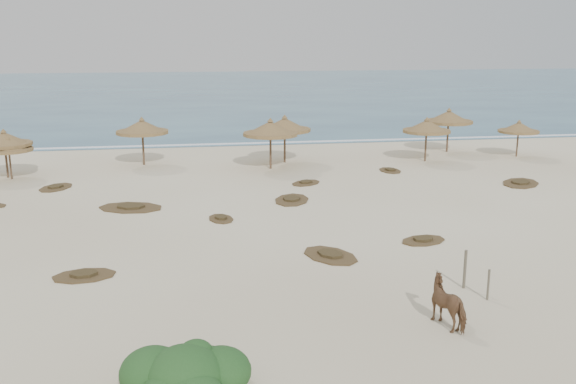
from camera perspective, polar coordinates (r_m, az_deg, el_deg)
name	(u,v)px	position (r m, az deg, el deg)	size (l,w,h in m)	color
ground	(293,258)	(24.03, 0.45, -5.85)	(160.00, 160.00, 0.00)	beige
ocean	(210,90)	(97.72, -6.93, 8.96)	(200.00, 100.00, 0.01)	#255070
foam_line	(237,144)	(49.13, -4.59, 4.29)	(70.00, 0.60, 0.01)	white
palapa_0	(4,140)	(40.37, -23.92, 4.27)	(3.89, 3.89, 2.87)	brown
palapa_1	(8,146)	(39.86, -23.60, 3.79)	(2.96, 2.96, 2.51)	brown
palapa_2	(142,128)	(41.62, -12.84, 5.61)	(4.35, 4.35, 3.09)	brown
palapa_3	(285,125)	(41.38, -0.30, 5.94)	(3.49, 3.49, 3.12)	brown
palapa_4	(270,129)	(39.42, -1.57, 5.60)	(4.15, 4.15, 3.17)	brown
palapa_5	(427,127)	(42.82, 12.23, 5.67)	(3.52, 3.52, 2.91)	brown
palapa_6	(449,118)	(46.65, 14.10, 6.43)	(4.09, 4.09, 3.13)	brown
palapa_7	(519,128)	(46.23, 19.82, 5.38)	(3.06, 3.06, 2.53)	brown
horse	(450,303)	(19.03, 14.22, -9.53)	(0.74, 1.62, 1.37)	brown
fence_post_near	(465,269)	(21.82, 15.45, -6.63)	(0.10, 0.10, 1.31)	#645D4B
fence_post_far	(488,285)	(21.13, 17.38, -7.87)	(0.07, 0.07, 1.01)	#645D4B
bush	(186,377)	(15.47, -9.09, -15.95)	(3.07, 2.70, 1.37)	#2A5E28
scrub_1	(131,207)	(31.62, -13.81, -1.32)	(3.59, 2.87, 0.16)	brown
scrub_2	(221,218)	(29.01, -5.98, -2.35)	(1.39, 1.83, 0.16)	brown
scrub_3	(292,200)	(32.12, 0.33, -0.68)	(2.41, 2.98, 0.16)	brown
scrub_4	(423,240)	(26.42, 11.93, -4.20)	(2.28, 1.86, 0.16)	brown
scrub_5	(521,183)	(38.02, 19.97, 0.77)	(3.28, 3.42, 0.16)	brown
scrub_6	(56,187)	(36.93, -19.94, 0.40)	(2.23, 2.65, 0.16)	brown
scrub_7	(306,183)	(35.81, 1.60, 0.83)	(2.27, 2.19, 0.16)	brown
scrub_9	(330,255)	(24.20, 3.77, -5.61)	(2.60, 2.96, 0.16)	brown
scrub_10	(390,170)	(39.59, 9.06, 1.92)	(1.34, 1.95, 0.16)	brown
scrub_11	(84,275)	(23.29, -17.68, -7.06)	(2.29, 1.62, 0.16)	brown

